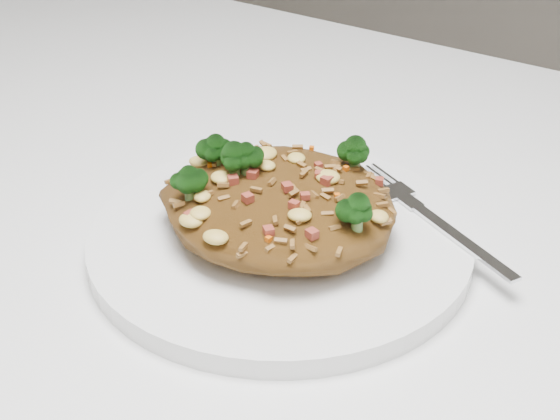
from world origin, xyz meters
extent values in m
cube|color=white|center=(0.00, 0.00, 0.73)|extent=(1.20, 0.80, 0.04)
cylinder|color=olive|center=(-0.54, 0.34, 0.35)|extent=(0.06, 0.06, 0.71)
cylinder|color=white|center=(0.08, -0.02, 0.76)|extent=(0.25, 0.25, 0.01)
ellipsoid|color=brown|center=(0.08, -0.02, 0.78)|extent=(0.16, 0.14, 0.04)
ellipsoid|color=#0A3507|center=(0.06, -0.03, 0.81)|extent=(0.02, 0.02, 0.02)
ellipsoid|color=#0A3507|center=(0.11, 0.03, 0.81)|extent=(0.02, 0.02, 0.02)
ellipsoid|color=#0A3507|center=(0.04, -0.03, 0.81)|extent=(0.02, 0.02, 0.02)
ellipsoid|color=#0A3507|center=(0.06, -0.03, 0.81)|extent=(0.02, 0.02, 0.02)
ellipsoid|color=#0A3507|center=(0.15, -0.03, 0.81)|extent=(0.02, 0.02, 0.02)
ellipsoid|color=#0A3507|center=(0.05, -0.06, 0.81)|extent=(0.02, 0.02, 0.02)
cube|color=silver|center=(0.20, 0.03, 0.77)|extent=(0.09, 0.05, 0.00)
cube|color=silver|center=(0.12, 0.07, 0.77)|extent=(0.04, 0.03, 0.00)
camera|label=1|loc=(0.33, -0.37, 1.05)|focal=50.00mm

